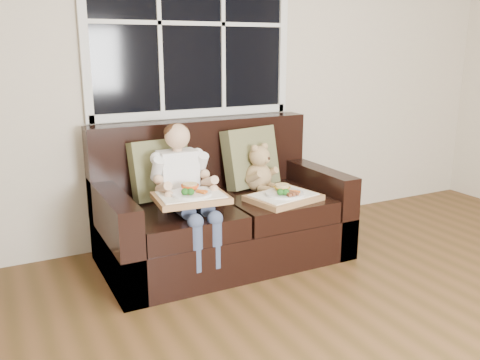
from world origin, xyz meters
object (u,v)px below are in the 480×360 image
child (183,180)px  tray_right (284,196)px  loveseat (220,215)px  teddy_bear (259,171)px  tray_left (191,196)px

child → tray_right: (0.67, -0.18, -0.16)m
loveseat → teddy_bear: size_ratio=4.68×
loveseat → child: (-0.31, -0.12, 0.33)m
loveseat → child: 0.47m
child → teddy_bear: 0.67m
loveseat → tray_right: (0.35, -0.29, 0.17)m
loveseat → tray_left: 0.52m
tray_left → tray_right: (0.69, 0.00, -0.09)m
tray_left → tray_right: size_ratio=0.90×
tray_left → loveseat: bearing=46.2°
teddy_bear → tray_left: size_ratio=0.77×
tray_right → child: bearing=153.4°
child → tray_right: 0.71m
loveseat → tray_left: loveseat is taller
teddy_bear → tray_right: teddy_bear is taller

